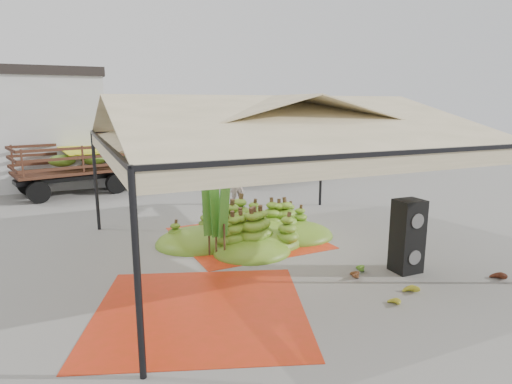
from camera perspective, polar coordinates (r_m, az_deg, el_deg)
name	(u,v)px	position (r m, az deg, el deg)	size (l,w,h in m)	color
ground	(272,251)	(11.36, 2.18, -7.93)	(90.00, 90.00, 0.00)	slate
canopy_tent	(273,125)	(10.71, 2.31, 8.94)	(8.10, 8.10, 4.00)	black
building_tan	(325,132)	(27.03, 9.19, 7.86)	(6.30, 5.30, 4.10)	tan
tarp_left	(200,310)	(8.41, -7.44, -15.35)	(3.89, 3.71, 0.01)	red
tarp_right	(246,237)	(12.47, -1.32, -6.09)	(3.73, 3.91, 0.01)	red
banana_heap	(251,221)	(12.10, -0.65, -3.86)	(5.30, 4.35, 1.14)	#567C19
hand_yellow_a	(393,301)	(8.88, 17.77, -13.70)	(0.39, 0.32, 0.18)	gold
hand_yellow_b	(411,289)	(9.47, 19.95, -12.11)	(0.45, 0.37, 0.21)	gold
hand_red_a	(351,273)	(9.92, 12.50, -10.52)	(0.48, 0.40, 0.22)	#592E14
hand_red_b	(498,276)	(10.94, 29.52, -9.69)	(0.48, 0.40, 0.22)	#541C13
hand_green	(356,267)	(10.32, 13.22, -9.67)	(0.48, 0.39, 0.22)	#3F7017
hanging_bunches	(306,148)	(11.96, 6.67, 5.89)	(4.74, 0.24, 0.20)	#55861C
speaker_stack	(407,236)	(10.41, 19.54, -5.55)	(0.62, 0.55, 1.70)	black
banana_leaves	(217,253)	(11.30, -5.21, -8.07)	(0.96, 1.36, 3.70)	#1F6E1D
vendor	(237,185)	(16.37, -2.58, 0.96)	(0.56, 0.37, 1.53)	gray
truck_left	(101,160)	(20.11, -19.96, 3.98)	(6.75, 3.66, 2.20)	#4E2A1A
truck_right	(274,148)	(22.44, 2.44, 5.89)	(7.69, 4.16, 2.51)	#4F381A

